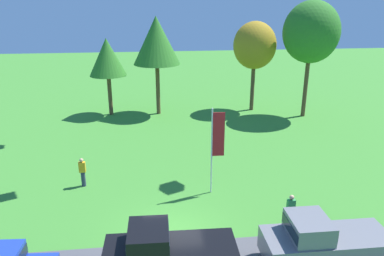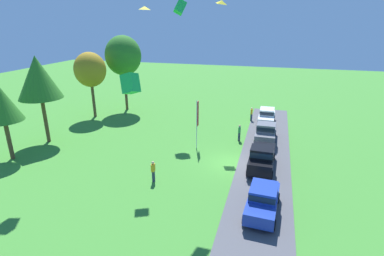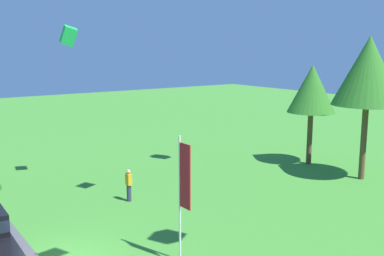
{
  "view_description": "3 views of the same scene",
  "coord_description": "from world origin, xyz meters",
  "views": [
    {
      "loc": [
        -0.77,
        -14.27,
        10.22
      ],
      "look_at": [
        1.54,
        5.75,
        3.11
      ],
      "focal_mm": 35.0,
      "sensor_mm": 36.0,
      "label": 1
    },
    {
      "loc": [
        -23.52,
        -3.02,
        11.7
      ],
      "look_at": [
        0.28,
        3.66,
        2.83
      ],
      "focal_mm": 28.0,
      "sensor_mm": 36.0,
      "label": 2
    },
    {
      "loc": [
        15.56,
        -5.08,
        7.97
      ],
      "look_at": [
        -0.65,
        6.5,
        4.38
      ],
      "focal_mm": 42.0,
      "sensor_mm": 36.0,
      "label": 3
    }
  ],
  "objects": [
    {
      "name": "car_pickup_far_end",
      "position": [
        5.73,
        -2.55,
        1.11
      ],
      "size": [
        5.01,
        2.08,
        2.14
      ],
      "color": "slate",
      "rests_on": "ground"
    },
    {
      "name": "person_beside_suv",
      "position": [
        5.45,
        0.06,
        0.88
      ],
      "size": [
        0.36,
        0.24,
        1.71
      ],
      "color": "#2D334C",
      "rests_on": "ground"
    },
    {
      "name": "ground_plane",
      "position": [
        0.0,
        0.0,
        0.0
      ],
      "size": [
        120.0,
        120.0,
        0.0
      ],
      "primitive_type": "plane",
      "color": "#3D842D"
    },
    {
      "name": "person_on_lawn",
      "position": [
        -4.72,
        5.33,
        0.88
      ],
      "size": [
        0.36,
        0.24,
        1.71
      ],
      "color": "#2D334C",
      "rests_on": "ground"
    },
    {
      "name": "car_pickup_near_entrance",
      "position": [
        -0.43,
        -2.52,
        1.11
      ],
      "size": [
        5.05,
        2.16,
        2.14
      ],
      "color": "black",
      "rests_on": "ground"
    },
    {
      "name": "tree_far_left",
      "position": [
        -4.37,
        19.11,
        5.18
      ],
      "size": [
        3.25,
        3.25,
        6.85
      ],
      "color": "brown",
      "rests_on": "ground"
    },
    {
      "name": "tree_far_right",
      "position": [
        8.77,
        19.09,
        6.01
      ],
      "size": [
        3.87,
        3.87,
        8.17
      ],
      "color": "brown",
      "rests_on": "ground"
    },
    {
      "name": "tree_right_of_center",
      "position": [
        12.88,
        16.64,
        7.35
      ],
      "size": [
        4.73,
        4.73,
        9.98
      ],
      "color": "brown",
      "rests_on": "ground"
    },
    {
      "name": "flag_banner",
      "position": [
        2.6,
        3.79,
        3.06
      ],
      "size": [
        0.71,
        0.08,
        4.83
      ],
      "color": "silver",
      "rests_on": "ground"
    },
    {
      "name": "tree_lone_near",
      "position": [
        -0.05,
        18.86,
        6.58
      ],
      "size": [
        4.11,
        4.11,
        8.68
      ],
      "color": "brown",
      "rests_on": "ground"
    }
  ]
}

